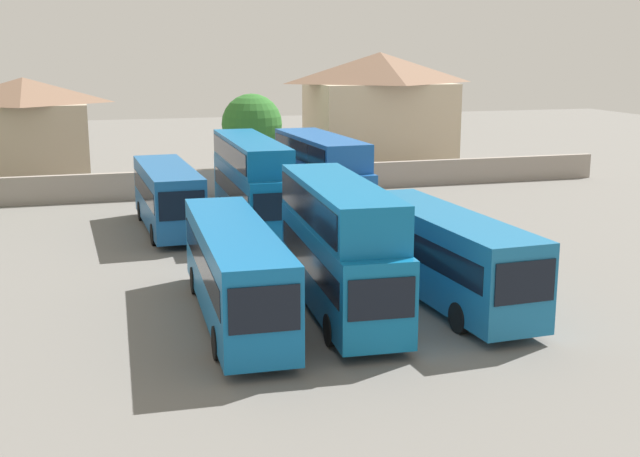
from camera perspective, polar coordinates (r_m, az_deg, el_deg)
ground at (r=48.17m, az=-4.95°, el=0.75°), size 140.00×140.00×0.00m
depot_boundary_wall at (r=55.62m, az=-6.55°, el=3.24°), size 56.00×0.50×1.80m
bus_1 at (r=29.79m, az=-5.94°, el=-2.71°), size 2.85×12.05×3.50m
bus_2 at (r=30.32m, az=1.34°, el=-0.84°), size 3.07×10.75×4.94m
bus_3 at (r=32.20m, az=8.64°, el=-1.61°), size 3.11×11.33×3.52m
bus_4 at (r=45.03m, az=-10.54°, el=2.35°), size 2.88×10.33×3.51m
bus_5 at (r=45.37m, az=-4.79°, el=3.55°), size 2.62×11.92×4.87m
bus_6 at (r=46.24m, az=0.08°, el=3.79°), size 3.05×10.39×4.91m
house_terrace_left at (r=61.94m, az=-19.73°, el=6.36°), size 8.84×6.54×7.70m
house_terrace_centre at (r=65.74m, az=4.14°, el=8.12°), size 11.15×7.97×9.38m
tree_behind_wall at (r=58.03m, az=-4.76°, el=7.22°), size 4.24×4.24×6.61m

